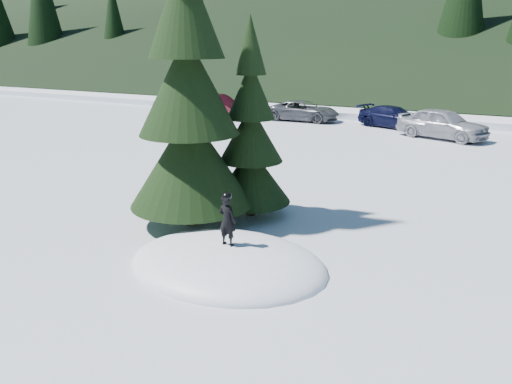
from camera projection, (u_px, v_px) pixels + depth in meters
The scene contains 10 objects.
ground at pixel (228, 265), 10.83m from camera, with size 200.00×200.00×0.00m, color white.
snow_mound at pixel (228, 265), 10.83m from camera, with size 4.48×3.52×0.96m, color white.
spruce_tall at pixel (188, 98), 12.41m from camera, with size 3.20×3.20×8.60m.
spruce_short at pixel (251, 141), 13.47m from camera, with size 2.20×2.20×5.37m.
child_skier at pixel (227, 220), 10.55m from camera, with size 0.40×0.27×1.11m, color black.
car_0 at pixel (187, 99), 37.31m from camera, with size 1.58×3.93×1.34m, color black.
car_1 at pixel (217, 106), 32.83m from camera, with size 1.52×4.36×1.44m, color #360912.
car_2 at pixel (303, 111), 31.11m from camera, with size 2.06×4.47×1.24m, color #4A4C51.
car_3 at pixel (393, 117), 28.55m from camera, with size 1.70×4.19×1.21m, color black.
car_4 at pixel (442, 123), 25.18m from camera, with size 1.82×4.52×1.54m, color #9C9DA4.
Camera 1 is at (5.28, -8.43, 4.61)m, focal length 35.00 mm.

